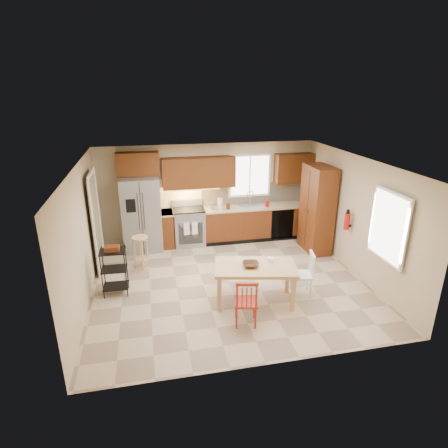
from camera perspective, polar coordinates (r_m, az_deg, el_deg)
floor at (r=7.86m, az=0.77°, el=-8.88°), size 5.50×5.50×0.00m
ceiling at (r=6.99m, az=0.87°, el=9.32°), size 5.50×5.00×0.02m
wall_back at (r=9.67m, az=-2.47°, el=4.80°), size 5.50×0.02×2.50m
wall_front at (r=5.15m, az=7.06°, el=-9.95°), size 5.50×0.02×2.50m
wall_left at (r=7.27m, az=-20.84°, el=-1.88°), size 0.02×5.00×2.50m
wall_right at (r=8.35m, az=19.56°, el=1.08°), size 0.02×5.00×2.50m
refrigerator at (r=9.29m, az=-12.44°, el=1.48°), size 0.92×0.75×1.82m
range_stove at (r=9.54m, az=-5.34°, el=-0.47°), size 0.76×0.63×0.92m
base_cabinet_narrow at (r=9.52m, az=-8.63°, el=-0.74°), size 0.30×0.60×0.90m
base_cabinet_run at (r=9.92m, az=5.26°, el=0.29°), size 2.92×0.60×0.90m
dishwasher at (r=9.84m, az=8.87°, el=-0.05°), size 0.60×0.02×0.78m
backsplash at (r=9.96m, az=4.91°, el=4.76°), size 2.92×0.03×0.55m
upper_over_fridge at (r=9.18m, az=-13.01°, el=8.92°), size 1.00×0.35×0.55m
upper_left_block at (r=9.32m, az=-3.87°, el=7.83°), size 1.80×0.35×0.75m
upper_right_block at (r=9.98m, az=10.64°, el=8.36°), size 1.00×0.35×0.75m
window_back at (r=9.78m, az=3.93°, el=7.38°), size 1.12×0.04×1.12m
sink at (r=9.73m, az=4.27°, el=2.48°), size 0.62×0.46×0.16m
undercab_glow at (r=9.35m, az=-5.62°, el=5.34°), size 1.60×0.30×0.01m
soap_bottle at (r=9.71m, az=6.61°, el=3.19°), size 0.09×0.09×0.19m
paper_towel at (r=9.44m, az=-0.59°, el=3.11°), size 0.12×0.12×0.28m
canister_steel at (r=9.42m, az=-1.79°, el=2.74°), size 0.11×0.11×0.18m
canister_wood at (r=9.47m, az=0.63°, el=2.72°), size 0.10×0.10×0.14m
pantry at (r=9.25m, az=13.97°, el=2.20°), size 0.50×0.95×2.10m
fire_extinguisher at (r=8.46m, az=18.23°, el=0.40°), size 0.12×0.12×0.36m
window_right at (r=7.35m, az=23.78°, el=-0.39°), size 0.04×1.02×1.32m
doorway at (r=8.54m, az=-18.99°, el=0.14°), size 0.04×0.95×2.10m
dining_table at (r=7.09m, az=4.72°, el=-9.09°), size 1.62×1.12×0.72m
chair_red at (r=6.43m, az=3.36°, el=-11.64°), size 0.48×0.48×0.87m
chair_white at (r=7.40m, az=11.76°, el=-7.50°), size 0.48×0.48×0.87m
table_bowl at (r=6.89m, az=4.07°, el=-6.50°), size 0.36×0.36×0.07m
table_jar at (r=7.07m, az=7.13°, el=-5.61°), size 0.12×0.12×0.12m
bar_stool at (r=8.50m, az=-12.53°, el=-4.25°), size 0.41×0.41×0.74m
utility_cart at (r=7.55m, az=-16.34°, el=-6.95°), size 0.49×0.39×0.96m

